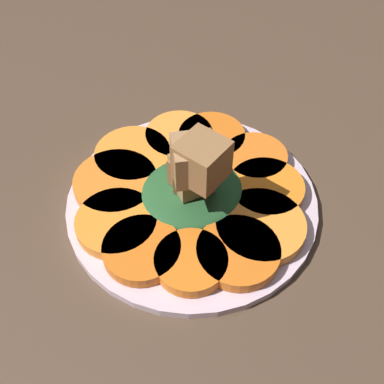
{
  "coord_description": "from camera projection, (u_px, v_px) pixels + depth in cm",
  "views": [
    {
      "loc": [
        -12.17,
        -31.35,
        43.81
      ],
      "look_at": [
        0.0,
        0.0,
        4.1
      ],
      "focal_mm": 45.0,
      "sensor_mm": 36.0,
      "label": 1
    }
  ],
  "objects": [
    {
      "name": "table_slab",
      "position": [
        192.0,
        210.0,
        0.54
      ],
      "size": [
        120.0,
        120.0,
        2.0
      ],
      "primitive_type": "cube",
      "color": "#4C3828",
      "rests_on": "ground"
    },
    {
      "name": "plate",
      "position": [
        192.0,
        201.0,
        0.53
      ],
      "size": [
        27.52,
        27.52,
        1.05
      ],
      "color": "silver",
      "rests_on": "table_slab"
    },
    {
      "name": "carrot_slice_0",
      "position": [
        116.0,
        183.0,
        0.53
      ],
      "size": [
        9.32,
        9.32,
        1.32
      ],
      "primitive_type": "cylinder",
      "color": "orange",
      "rests_on": "plate"
    },
    {
      "name": "carrot_slice_1",
      "position": [
        116.0,
        223.0,
        0.5
      ],
      "size": [
        8.5,
        8.5,
        1.32
      ],
      "primitive_type": "cylinder",
      "color": "orange",
      "rests_on": "plate"
    },
    {
      "name": "carrot_slice_2",
      "position": [
        142.0,
        250.0,
        0.48
      ],
      "size": [
        7.86,
        7.86,
        1.32
      ],
      "primitive_type": "cylinder",
      "color": "orange",
      "rests_on": "plate"
    },
    {
      "name": "carrot_slice_3",
      "position": [
        191.0,
        262.0,
        0.47
      ],
      "size": [
        7.24,
        7.24,
        1.32
      ],
      "primitive_type": "cylinder",
      "color": "orange",
      "rests_on": "plate"
    },
    {
      "name": "carrot_slice_4",
      "position": [
        238.0,
        252.0,
        0.47
      ],
      "size": [
        8.36,
        8.36,
        1.32
      ],
      "primitive_type": "cylinder",
      "color": "orange",
      "rests_on": "plate"
    },
    {
      "name": "carrot_slice_5",
      "position": [
        260.0,
        226.0,
        0.49
      ],
      "size": [
        9.33,
        9.33,
        1.32
      ],
      "primitive_type": "cylinder",
      "color": "orange",
      "rests_on": "plate"
    },
    {
      "name": "carrot_slice_6",
      "position": [
        266.0,
        188.0,
        0.53
      ],
      "size": [
        8.33,
        8.33,
        1.32
      ],
      "primitive_type": "cylinder",
      "color": "orange",
      "rests_on": "plate"
    },
    {
      "name": "carrot_slice_7",
      "position": [
        255.0,
        158.0,
        0.56
      ],
      "size": [
        7.39,
        7.39,
        1.32
      ],
      "primitive_type": "cylinder",
      "color": "orange",
      "rests_on": "plate"
    },
    {
      "name": "carrot_slice_8",
      "position": [
        212.0,
        138.0,
        0.58
      ],
      "size": [
        8.02,
        8.02,
        1.32
      ],
      "primitive_type": "cylinder",
      "color": "orange",
      "rests_on": "plate"
    },
    {
      "name": "carrot_slice_9",
      "position": [
        179.0,
        137.0,
        0.58
      ],
      "size": [
        8.14,
        8.14,
        1.32
      ],
      "primitive_type": "cylinder",
      "color": "orange",
      "rests_on": "plate"
    },
    {
      "name": "carrot_slice_10",
      "position": [
        133.0,
        156.0,
        0.56
      ],
      "size": [
        8.83,
        8.83,
        1.32
      ],
      "primitive_type": "cylinder",
      "color": "orange",
      "rests_on": "plate"
    },
    {
      "name": "center_pile",
      "position": [
        192.0,
        179.0,
        0.5
      ],
      "size": [
        11.4,
        10.57,
        10.48
      ],
      "color": "#235128",
      "rests_on": "plate"
    },
    {
      "name": "fork",
      "position": [
        210.0,
        236.0,
        0.49
      ],
      "size": [
        18.43,
        2.6,
        0.4
      ],
      "rotation": [
        0.0,
        0.0,
        0.05
      ],
      "color": "silver",
      "rests_on": "plate"
    }
  ]
}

